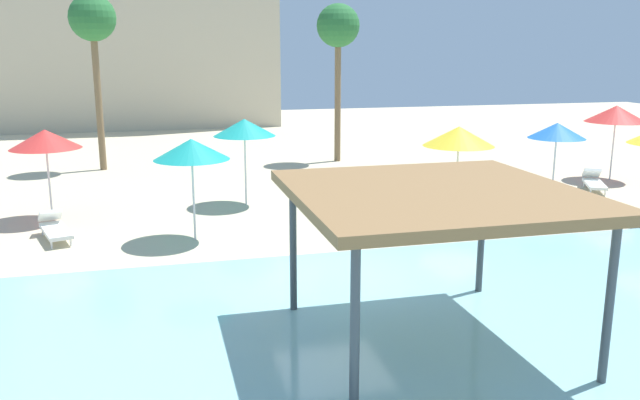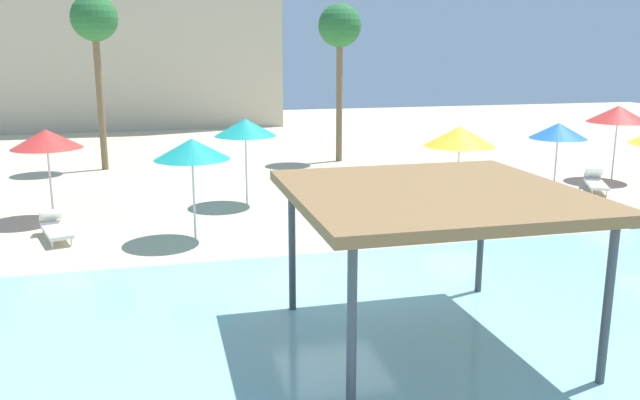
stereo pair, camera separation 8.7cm
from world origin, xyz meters
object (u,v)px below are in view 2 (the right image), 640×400
beach_umbrella_teal_0 (192,149)px  palm_tree_1 (340,30)px  beach_umbrella_yellow_1 (460,136)px  beach_umbrella_blue_7 (558,131)px  shade_pavilion (433,198)px  beach_umbrella_teal_4 (245,128)px  beach_umbrella_red_2 (46,139)px  lounge_chair_1 (596,182)px  beach_umbrella_red_5 (618,114)px  palm_tree_0 (94,23)px  lounge_chair_0 (55,227)px

beach_umbrella_teal_0 → palm_tree_1: bearing=57.4°
beach_umbrella_teal_0 → beach_umbrella_yellow_1: (8.55, 1.72, -0.16)m
beach_umbrella_yellow_1 → beach_umbrella_blue_7: bearing=9.1°
shade_pavilion → beach_umbrella_teal_4: size_ratio=1.66×
beach_umbrella_red_2 → lounge_chair_1: bearing=-1.3°
beach_umbrella_red_2 → palm_tree_1: size_ratio=0.39×
shade_pavilion → lounge_chair_1: (10.98, 10.34, -2.31)m
beach_umbrella_red_5 → palm_tree_0: size_ratio=0.40×
shade_pavilion → beach_umbrella_red_2: bearing=125.4°
beach_umbrella_blue_7 → beach_umbrella_yellow_1: bearing=-170.9°
lounge_chair_0 → palm_tree_1: 15.95m
shade_pavilion → beach_umbrella_blue_7: size_ratio=1.84×
beach_umbrella_teal_4 → beach_umbrella_blue_7: bearing=-7.6°
beach_umbrella_blue_7 → lounge_chair_1: bearing=12.5°
beach_umbrella_red_2 → palm_tree_0: (0.97, 8.39, 3.61)m
shade_pavilion → beach_umbrella_teal_0: (-3.58, 7.54, -0.16)m
beach_umbrella_blue_7 → lounge_chair_1: (2.01, 0.44, -1.98)m
beach_umbrella_teal_0 → beach_umbrella_teal_4: bearing=62.9°
beach_umbrella_red_2 → shade_pavilion: bearing=-54.6°
beach_umbrella_yellow_1 → lounge_chair_0: bearing=-176.8°
beach_umbrella_red_2 → beach_umbrella_blue_7: size_ratio=1.07×
beach_umbrella_red_5 → beach_umbrella_blue_7: bearing=-152.9°
beach_umbrella_teal_4 → lounge_chair_0: (-5.64, -2.74, -2.24)m
beach_umbrella_red_5 → palm_tree_0: bearing=159.6°
shade_pavilion → beach_umbrella_yellow_1: shade_pavilion is taller
beach_umbrella_red_2 → beach_umbrella_blue_7: bearing=-3.0°
beach_umbrella_teal_0 → palm_tree_1: palm_tree_1 is taller
beach_umbrella_blue_7 → palm_tree_0: (-15.64, 9.26, 3.76)m
beach_umbrella_yellow_1 → lounge_chair_0: beach_umbrella_yellow_1 is taller
beach_umbrella_yellow_1 → beach_umbrella_red_2: beach_umbrella_red_2 is taller
beach_umbrella_teal_4 → lounge_chair_1: beach_umbrella_teal_4 is taller
lounge_chair_1 → palm_tree_0: size_ratio=0.27×
beach_umbrella_teal_0 → beach_umbrella_teal_4: beach_umbrella_teal_4 is taller
beach_umbrella_yellow_1 → beach_umbrella_red_2: (-12.61, 1.51, 0.14)m
beach_umbrella_blue_7 → lounge_chair_0: size_ratio=1.30×
palm_tree_0 → beach_umbrella_teal_4: bearing=-57.4°
beach_umbrella_teal_4 → beach_umbrella_red_5: bearing=2.3°
beach_umbrella_yellow_1 → beach_umbrella_red_2: 12.70m
lounge_chair_1 → lounge_chair_0: bearing=-57.5°
shade_pavilion → beach_umbrella_red_5: beach_umbrella_red_5 is taller
beach_umbrella_red_2 → beach_umbrella_yellow_1: bearing=-6.8°
beach_umbrella_red_5 → lounge_chair_1: size_ratio=1.49×
palm_tree_0 → beach_umbrella_teal_0: bearing=-75.1°
beach_umbrella_yellow_1 → lounge_chair_0: 12.44m
beach_umbrella_teal_0 → beach_umbrella_yellow_1: 8.72m
palm_tree_0 → palm_tree_1: (10.30, -0.36, -0.23)m
beach_umbrella_yellow_1 → beach_umbrella_blue_7: size_ratio=1.03×
lounge_chair_1 → palm_tree_1: bearing=-112.0°
beach_umbrella_teal_0 → lounge_chair_1: bearing=10.9°
beach_umbrella_blue_7 → palm_tree_1: size_ratio=0.37×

